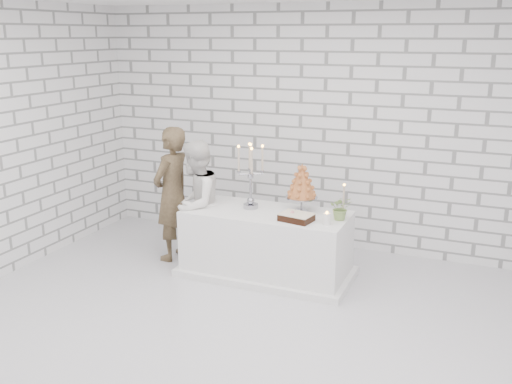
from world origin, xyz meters
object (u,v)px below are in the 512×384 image
object	(u,v)px
candelabra	(251,176)
croquembouche	(302,188)
bride	(196,204)
groom	(172,194)
cake_table	(266,244)

from	to	relation	value
candelabra	croquembouche	bearing A→B (deg)	9.83
bride	groom	bearing A→B (deg)	-106.23
candelabra	croquembouche	distance (m)	0.58
groom	candelabra	world-z (taller)	groom
bride	candelabra	size ratio (longest dim) A/B	2.01
groom	candelabra	size ratio (longest dim) A/B	2.18
candelabra	croquembouche	size ratio (longest dim) A/B	1.36
cake_table	groom	distance (m)	1.30
croquembouche	groom	bearing A→B (deg)	-176.87
bride	croquembouche	bearing A→B (deg)	95.53
cake_table	bride	size ratio (longest dim) A/B	1.21
cake_table	candelabra	bearing A→B (deg)	165.33
bride	candelabra	distance (m)	0.76
groom	bride	xyz separation A→B (m)	(0.37, -0.09, -0.06)
bride	croquembouche	xyz separation A→B (m)	(1.21, 0.17, 0.28)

